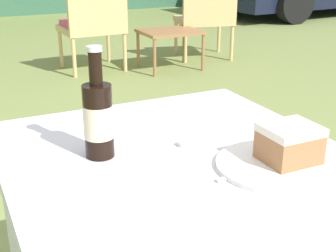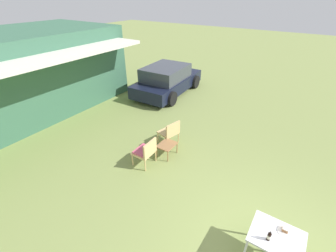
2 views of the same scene
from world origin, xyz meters
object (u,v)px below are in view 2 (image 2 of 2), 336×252
cake_on_plate (285,230)px  wicker_chair_plain (170,131)px  cola_bottle_near (269,236)px  garden_side_table (167,145)px  parked_car (167,80)px  wicker_chair_cushioned (145,151)px  patio_table (276,239)px

cake_on_plate → wicker_chair_plain: bearing=62.0°
wicker_chair_plain → cola_bottle_near: bearing=70.8°
garden_side_table → parked_car: bearing=33.8°
wicker_chair_cushioned → parked_car: bearing=-154.3°
cola_bottle_near → wicker_chair_cushioned: bearing=73.3°
wicker_chair_cushioned → cake_on_plate: wicker_chair_cushioned is taller
wicker_chair_plain → patio_table: size_ratio=0.95×
wicker_chair_cushioned → patio_table: size_ratio=0.95×
wicker_chair_cushioned → garden_side_table: size_ratio=1.47×
parked_car → cake_on_plate: parked_car is taller
cake_on_plate → cola_bottle_near: (-0.32, 0.21, 0.06)m
wicker_chair_cushioned → cake_on_plate: size_ratio=3.42×
wicker_chair_plain → cake_on_plate: bearing=76.1°
wicker_chair_plain → cake_on_plate: (-1.94, -3.64, 0.28)m
parked_car → wicker_chair_cushioned: bearing=-155.8°
wicker_chair_plain → patio_table: (-2.10, -3.56, 0.18)m
cake_on_plate → parked_car: bearing=48.2°
parked_car → garden_side_table: 4.94m
garden_side_table → patio_table: size_ratio=0.65×
parked_car → cake_on_plate: 8.24m
wicker_chair_cushioned → wicker_chair_plain: size_ratio=1.00×
wicker_chair_cushioned → patio_table: bearing=74.4°
patio_table → cola_bottle_near: (-0.15, 0.12, 0.16)m
wicker_chair_plain → cola_bottle_near: cola_bottle_near is taller
patio_table → cake_on_plate: cake_on_plate is taller
parked_car → wicker_chair_plain: size_ratio=4.87×
patio_table → cake_on_plate: 0.22m
garden_side_table → cake_on_plate: 3.70m
parked_car → wicker_chair_cushioned: (-4.78, -2.48, -0.18)m
parked_car → patio_table: (-5.67, -6.05, 0.01)m
wicker_chair_plain → patio_table: wicker_chair_plain is taller
cake_on_plate → garden_side_table: bearing=67.6°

